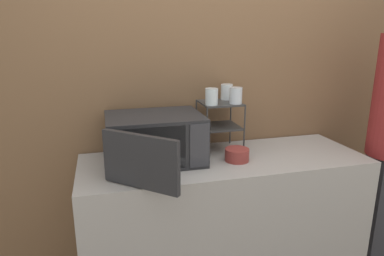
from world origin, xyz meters
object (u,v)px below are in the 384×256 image
dish_rack (220,116)px  bowl (237,155)px  microwave (154,139)px  glass_back_right (227,92)px  glass_front_left (212,97)px  glass_front_right (236,96)px

dish_rack → bowl: dish_rack is taller
microwave → glass_back_right: (0.52, 0.18, 0.23)m
glass_back_right → glass_front_left: bearing=-136.6°
glass_front_left → glass_front_right: 0.16m
glass_front_right → bowl: glass_front_right is taller
dish_rack → glass_front_right: (0.08, -0.07, 0.14)m
microwave → bowl: size_ratio=5.01×
dish_rack → bowl: 0.29m
dish_rack → glass_back_right: size_ratio=3.16×
glass_front_left → glass_back_right: same height
dish_rack → glass_front_left: size_ratio=3.16×
glass_front_left → glass_back_right: (0.15, 0.14, 0.00)m
dish_rack → glass_back_right: bearing=46.0°
dish_rack → glass_front_right: 0.18m
microwave → bowl: bearing=-12.5°
glass_back_right → glass_front_right: 0.15m
microwave → bowl: microwave is taller
bowl → glass_front_right: bearing=74.7°
glass_front_left → dish_rack: bearing=40.9°
glass_front_right → bowl: (-0.04, -0.14, -0.34)m
microwave → bowl: 0.51m
glass_back_right → glass_front_right: size_ratio=1.00×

